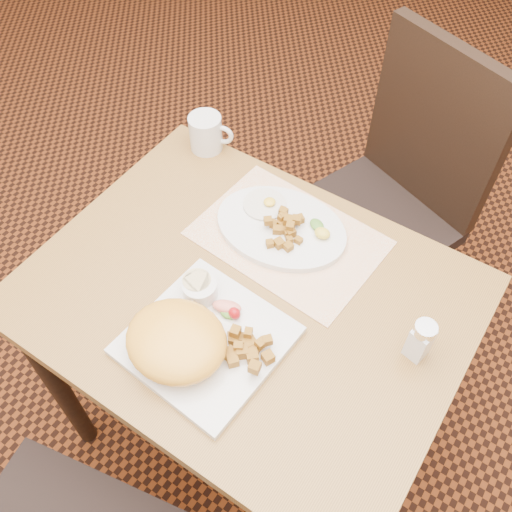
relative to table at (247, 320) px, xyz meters
The scene contains 15 objects.
ground 0.64m from the table, ahead, with size 8.00×8.00×0.00m, color black.
table is the anchor object (origin of this frame).
chair_far 0.66m from the table, 83.32° to the left, with size 0.54×0.55×0.97m.
placemat 0.21m from the table, 91.44° to the left, with size 0.40×0.28×0.00m, color white.
plate_square 0.18m from the table, 89.15° to the right, with size 0.28×0.28×0.02m, color silver.
plate_oval 0.22m from the table, 99.37° to the left, with size 0.30×0.23×0.02m, color silver, non-canonical shape.
hollandaise_mound 0.25m from the table, 98.90° to the right, with size 0.20×0.18×0.07m.
ramekin 0.17m from the table, 137.16° to the right, with size 0.08×0.07×0.04m.
garnish_sq 0.15m from the table, 86.05° to the right, with size 0.07×0.05×0.03m.
fried_egg 0.27m from the table, 113.43° to the left, with size 0.10×0.10×0.02m.
garnish_ov 0.26m from the table, 76.11° to the left, with size 0.07×0.06×0.02m.
salt_shaker 0.39m from the table, 10.45° to the left, with size 0.05×0.05×0.10m.
coffee_mug 0.49m from the table, 136.71° to the left, with size 0.11×0.08×0.09m.
home_fries_sq 0.20m from the table, 55.95° to the right, with size 0.11×0.09×0.04m.
home_fries_ov 0.22m from the table, 94.41° to the left, with size 0.10×0.12×0.03m.
Camera 1 is at (0.39, -0.54, 1.74)m, focal length 40.00 mm.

